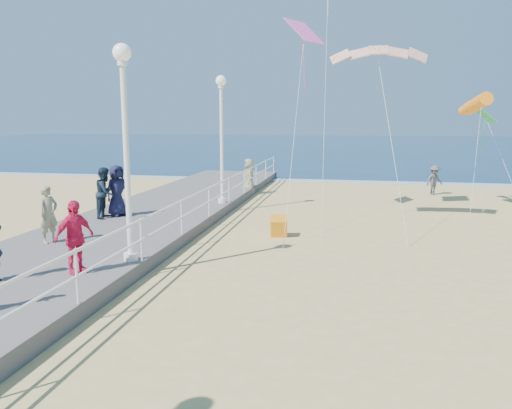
% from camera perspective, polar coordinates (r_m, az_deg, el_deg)
% --- Properties ---
extents(ground, '(160.00, 160.00, 0.00)m').
position_cam_1_polar(ground, '(12.07, 10.00, -9.50)').
color(ground, '#D8BE71').
rests_on(ground, ground).
extents(ocean, '(160.00, 90.00, 0.05)m').
position_cam_1_polar(ocean, '(76.51, 11.09, 6.64)').
color(ocean, '#0C2A48').
rests_on(ocean, ground).
extents(surf_line, '(160.00, 1.20, 0.04)m').
position_cam_1_polar(surf_line, '(32.15, 10.81, 2.59)').
color(surf_line, silver).
rests_on(surf_line, ground).
extents(boardwalk, '(5.00, 44.00, 0.40)m').
position_cam_1_polar(boardwalk, '(14.23, -21.97, -6.25)').
color(boardwalk, slate).
rests_on(boardwalk, ground).
extents(railing, '(0.05, 42.00, 0.55)m').
position_cam_1_polar(railing, '(12.82, -13.04, -2.66)').
color(railing, white).
rests_on(railing, boardwalk).
extents(lamp_post_mid, '(0.44, 0.44, 5.32)m').
position_cam_1_polar(lamp_post_mid, '(12.66, -14.71, 8.13)').
color(lamp_post_mid, white).
rests_on(lamp_post_mid, boardwalk).
extents(lamp_post_far, '(0.44, 0.44, 5.32)m').
position_cam_1_polar(lamp_post_far, '(21.13, -3.97, 8.96)').
color(lamp_post_far, white).
rests_on(lamp_post_far, boardwalk).
extents(spectator_3, '(0.79, 1.10, 1.73)m').
position_cam_1_polar(spectator_3, '(12.24, -20.03, -3.52)').
color(spectator_3, '#DE1B4C').
rests_on(spectator_3, boardwalk).
extents(spectator_4, '(0.99, 1.10, 1.90)m').
position_cam_1_polar(spectator_4, '(19.04, -15.59, 1.55)').
color(spectator_4, '#181934').
rests_on(spectator_4, boardwalk).
extents(spectator_6, '(0.56, 0.70, 1.68)m').
position_cam_1_polar(spectator_6, '(15.58, -22.62, -1.02)').
color(spectator_6, '#979268').
rests_on(spectator_6, boardwalk).
extents(spectator_7, '(0.77, 0.95, 1.84)m').
position_cam_1_polar(spectator_7, '(18.83, -16.85, 1.31)').
color(spectator_7, '#172433').
rests_on(spectator_7, boardwalk).
extents(beach_walker_a, '(1.16, 1.03, 1.56)m').
position_cam_1_polar(beach_walker_a, '(27.74, 19.71, 2.63)').
color(beach_walker_a, '#4E4F53').
rests_on(beach_walker_a, ground).
extents(beach_walker_c, '(0.90, 1.08, 1.88)m').
position_cam_1_polar(beach_walker_c, '(26.30, -0.81, 3.20)').
color(beach_walker_c, gray).
rests_on(beach_walker_c, ground).
extents(box_kite, '(0.68, 0.80, 0.74)m').
position_cam_1_polar(box_kite, '(16.95, 2.60, -2.68)').
color(box_kite, '#DF530D').
rests_on(box_kite, ground).
extents(kite_parafoil, '(3.44, 0.94, 0.65)m').
position_cam_1_polar(kite_parafoil, '(18.80, 13.83, 16.77)').
color(kite_parafoil, '#DE521A').
extents(kite_windsock, '(1.08, 3.08, 1.17)m').
position_cam_1_polar(kite_windsock, '(23.06, 23.96, 10.48)').
color(kite_windsock, orange).
extents(kite_diamond_pink, '(1.61, 1.75, 0.97)m').
position_cam_1_polar(kite_diamond_pink, '(20.81, 5.57, 19.09)').
color(kite_diamond_pink, '#FF5DC4').
extents(kite_diamond_green, '(0.96, 1.13, 0.64)m').
position_cam_1_polar(kite_diamond_green, '(25.03, 24.66, 9.28)').
color(kite_diamond_green, green).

